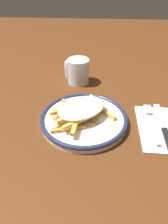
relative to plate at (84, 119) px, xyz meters
The scene contains 8 objects.
ground_plane 0.01m from the plate, ahead, with size 2.60×2.60×0.00m, color #4F2811.
plate is the anchor object (origin of this frame).
fries_heap 0.03m from the plate, 155.61° to the left, with size 0.19×0.19×0.04m.
napkin 0.22m from the plate, ahead, with size 0.13×0.20×0.01m, color white.
fork 0.20m from the plate, ahead, with size 0.02×0.18×0.01m.
knife 0.23m from the plate, ahead, with size 0.02×0.21×0.01m.
water_glass 0.25m from the plate, 98.58° to the left, with size 0.08×0.08×0.09m, color silver.
salt_shaker 0.30m from the plate, 105.86° to the left, with size 0.03×0.03×0.07m.
Camera 1 is at (0.03, -0.46, 0.39)m, focal length 32.63 mm.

